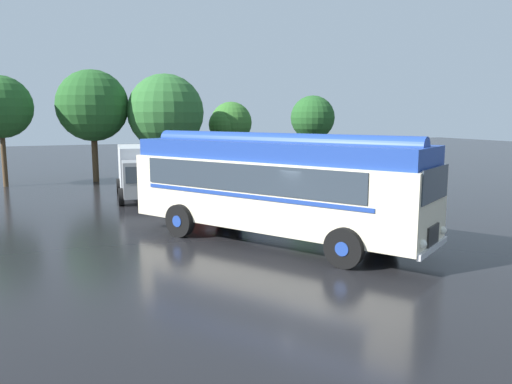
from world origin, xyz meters
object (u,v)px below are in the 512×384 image
car_near_left (196,178)px  box_van (141,170)px  traffic_cone (386,232)px  car_mid_left (249,176)px  vintage_bus (274,183)px

car_near_left → box_van: box_van is taller
traffic_cone → box_van: bearing=116.7°
car_mid_left → traffic_cone: car_mid_left is taller
car_near_left → traffic_cone: size_ratio=8.00×
car_near_left → vintage_bus: bearing=-91.5°
vintage_bus → box_van: 10.80m
box_van → vintage_bus: bearing=-76.8°
car_mid_left → vintage_bus: bearing=-107.1°
car_mid_left → box_van: (-5.64, 0.20, 0.52)m
car_mid_left → box_van: bearing=178.0°
vintage_bus → box_van: size_ratio=1.66×
box_van → car_mid_left: bearing=-2.0°
box_van → traffic_cone: box_van is taller
vintage_bus → car_mid_left: (3.18, 10.31, -1.05)m
vintage_bus → car_near_left: size_ratio=2.24×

